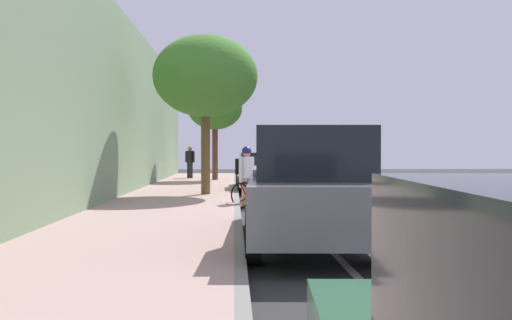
# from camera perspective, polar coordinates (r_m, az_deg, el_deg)

# --- Properties ---
(ground) EXTENTS (62.56, 62.56, 0.00)m
(ground) POSITION_cam_1_polar(r_m,az_deg,el_deg) (15.44, 5.49, -4.94)
(ground) COLOR #2D2D2D
(sidewalk) EXTENTS (3.60, 39.10, 0.15)m
(sidewalk) POSITION_cam_1_polar(r_m,az_deg,el_deg) (15.40, -9.09, -4.68)
(sidewalk) COLOR tan
(sidewalk) RESTS_ON ground
(curb_edge) EXTENTS (0.16, 39.10, 0.15)m
(curb_edge) POSITION_cam_1_polar(r_m,az_deg,el_deg) (15.29, -2.05, -4.71)
(curb_edge) COLOR gray
(curb_edge) RESTS_ON ground
(lane_stripe_centre) EXTENTS (0.14, 40.00, 0.01)m
(lane_stripe_centre) POSITION_cam_1_polar(r_m,az_deg,el_deg) (15.68, 16.39, -4.87)
(lane_stripe_centre) COLOR white
(lane_stripe_centre) RESTS_ON ground
(lane_stripe_bike_edge) EXTENTS (0.12, 39.10, 0.01)m
(lane_stripe_bike_edge) POSITION_cam_1_polar(r_m,az_deg,el_deg) (15.38, 3.46, -4.95)
(lane_stripe_bike_edge) COLOR white
(lane_stripe_bike_edge) RESTS_ON ground
(building_facade) EXTENTS (0.50, 39.10, 6.14)m
(building_facade) POSITION_cam_1_polar(r_m,az_deg,el_deg) (15.77, -16.59, 6.31)
(building_facade) COLOR gray
(building_facade) RESTS_ON ground
(parked_sedan_white_nearest) EXTENTS (1.90, 4.43, 1.52)m
(parked_sedan_white_nearest) POSITION_cam_1_polar(r_m,az_deg,el_deg) (21.18, 0.42, -1.30)
(parked_sedan_white_nearest) COLOR white
(parked_sedan_white_nearest) RESTS_ON ground
(parked_pickup_grey_second) EXTENTS (2.22, 5.39, 1.95)m
(parked_pickup_grey_second) POSITION_cam_1_polar(r_m,az_deg,el_deg) (9.07, 5.57, -3.39)
(parked_pickup_grey_second) COLOR slate
(parked_pickup_grey_second) RESTS_ON ground
(bicycle_at_curb) EXTENTS (1.30, 1.24, 0.77)m
(bicycle_at_curb) POSITION_cam_1_polar(r_m,az_deg,el_deg) (14.50, -0.19, -3.82)
(bicycle_at_curb) COLOR black
(bicycle_at_curb) RESTS_ON ground
(cyclist_with_backpack) EXTENTS (0.54, 0.55, 1.72)m
(cyclist_with_backpack) POSITION_cam_1_polar(r_m,az_deg,el_deg) (14.92, -1.10, -1.11)
(cyclist_with_backpack) COLOR #C6B284
(cyclist_with_backpack) RESTS_ON ground
(street_tree_near_cyclist) EXTENTS (2.74, 2.74, 4.70)m
(street_tree_near_cyclist) POSITION_cam_1_polar(r_m,az_deg,el_deg) (26.97, -4.38, 5.50)
(street_tree_near_cyclist) COLOR brown
(street_tree_near_cyclist) RESTS_ON sidewalk
(street_tree_mid_block) EXTENTS (3.48, 3.48, 5.28)m
(street_tree_mid_block) POSITION_cam_1_polar(r_m,az_deg,el_deg) (18.15, -5.38, 8.78)
(street_tree_mid_block) COLOR brown
(street_tree_mid_block) RESTS_ON sidewalk
(pedestrian_on_phone) EXTENTS (0.53, 0.41, 1.69)m
(pedestrian_on_phone) POSITION_cam_1_polar(r_m,az_deg,el_deg) (28.68, -7.03, -0.00)
(pedestrian_on_phone) COLOR black
(pedestrian_on_phone) RESTS_ON sidewalk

